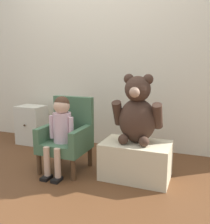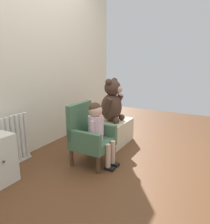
# 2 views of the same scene
# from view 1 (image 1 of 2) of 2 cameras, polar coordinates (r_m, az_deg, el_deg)

# --- Properties ---
(ground_plane) EXTENTS (6.00, 6.00, 0.00)m
(ground_plane) POSITION_cam_1_polar(r_m,az_deg,el_deg) (2.24, -13.67, -16.45)
(ground_plane) COLOR brown
(back_wall) EXTENTS (3.80, 0.05, 2.40)m
(back_wall) POSITION_cam_1_polar(r_m,az_deg,el_deg) (3.15, -0.65, 14.14)
(back_wall) COLOR beige
(back_wall) RESTS_ON ground_plane
(radiator) EXTENTS (0.37, 0.05, 0.58)m
(radiator) POSITION_cam_1_polar(r_m,az_deg,el_deg) (3.31, -8.67, -2.09)
(radiator) COLOR silver
(radiator) RESTS_ON ground_plane
(small_dresser) EXTENTS (0.34, 0.29, 0.49)m
(small_dresser) POSITION_cam_1_polar(r_m,az_deg,el_deg) (3.38, -16.38, -2.79)
(small_dresser) COLOR beige
(small_dresser) RESTS_ON ground_plane
(child_armchair) EXTENTS (0.42, 0.42, 0.70)m
(child_armchair) POSITION_cam_1_polar(r_m,az_deg,el_deg) (2.47, -8.56, -5.30)
(child_armchair) COLOR #456949
(child_armchair) RESTS_ON ground_plane
(child_figure) EXTENTS (0.25, 0.35, 0.73)m
(child_figure) POSITION_cam_1_polar(r_m,az_deg,el_deg) (2.34, -10.05, -2.69)
(child_figure) COLOR beige
(child_figure) RESTS_ON ground_plane
(low_bench) EXTENTS (0.61, 0.38, 0.33)m
(low_bench) POSITION_cam_1_polar(r_m,az_deg,el_deg) (2.31, 7.07, -10.88)
(low_bench) COLOR beige
(low_bench) RESTS_ON ground_plane
(large_teddy_bear) EXTENTS (0.44, 0.31, 0.61)m
(large_teddy_bear) POSITION_cam_1_polar(r_m,az_deg,el_deg) (2.21, 7.39, -0.19)
(large_teddy_bear) COLOR #412B20
(large_teddy_bear) RESTS_ON low_bench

